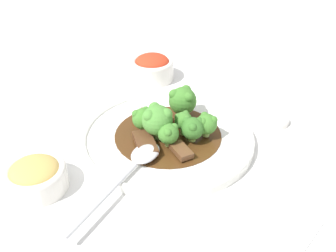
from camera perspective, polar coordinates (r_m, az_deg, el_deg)
ground_plane at (r=0.74m, az=0.00°, el=-2.19°), size 4.00×4.00×0.00m
main_plate at (r=0.73m, az=0.00°, el=-1.56°), size 0.32×0.32×0.02m
beef_strip_0 at (r=0.76m, az=-2.21°, el=1.12°), size 0.08×0.06×0.01m
beef_strip_1 at (r=0.68m, az=1.92°, el=-3.58°), size 0.05×0.03×0.01m
beef_strip_2 at (r=0.69m, az=-3.32°, el=-2.55°), size 0.08×0.05×0.01m
broccoli_floret_0 at (r=0.71m, az=2.26°, el=0.80°), size 0.03×0.03×0.05m
broccoli_floret_1 at (r=0.71m, az=5.62°, el=0.35°), size 0.04×0.04×0.04m
broccoli_floret_2 at (r=0.69m, az=3.59°, el=-0.29°), size 0.04×0.04×0.05m
broccoli_floret_3 at (r=0.72m, az=-3.65°, el=1.14°), size 0.04×0.04×0.05m
broccoli_floret_4 at (r=0.69m, az=-1.58°, el=0.96°), size 0.06×0.06×0.06m
broccoli_floret_5 at (r=0.68m, az=0.05°, el=-1.05°), size 0.04×0.04×0.04m
broccoli_floret_6 at (r=0.76m, az=2.14°, el=3.78°), size 0.05×0.05×0.06m
serving_spoon at (r=0.65m, az=-4.29°, el=-5.00°), size 0.12×0.22×0.01m
side_bowl_kimchi at (r=0.94m, az=-2.30°, el=8.51°), size 0.10×0.10×0.06m
side_bowl_appetizer at (r=0.66m, az=-18.67°, el=-6.85°), size 0.10×0.10×0.05m
sauce_dish at (r=0.81m, az=15.07°, el=0.92°), size 0.06×0.06×0.01m
paper_napkin at (r=0.61m, az=15.69°, el=-12.62°), size 0.13×0.10×0.01m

